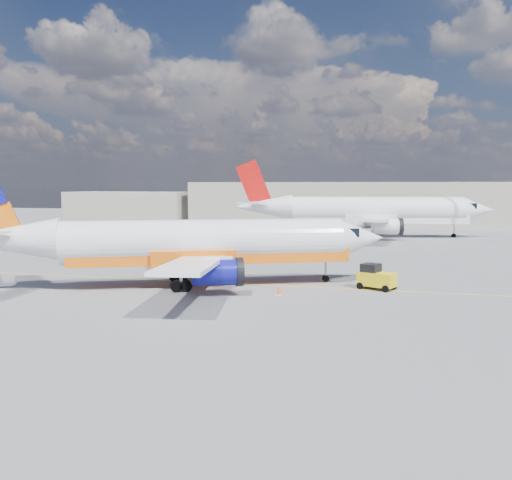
% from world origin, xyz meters
% --- Properties ---
extents(ground, '(240.00, 240.00, 0.00)m').
position_xyz_m(ground, '(0.00, 0.00, 0.00)').
color(ground, slate).
rests_on(ground, ground).
extents(taxi_line, '(70.00, 0.15, 0.01)m').
position_xyz_m(taxi_line, '(0.00, 3.00, 0.01)').
color(taxi_line, yellow).
rests_on(taxi_line, ground).
extents(terminal_main, '(70.00, 14.00, 8.00)m').
position_xyz_m(terminal_main, '(5.00, 75.00, 4.00)').
color(terminal_main, '#B4AC9B').
rests_on(terminal_main, ground).
extents(terminal_annex, '(26.00, 10.00, 6.00)m').
position_xyz_m(terminal_annex, '(-45.00, 72.00, 3.00)').
color(terminal_annex, '#B4AC9B').
rests_on(terminal_annex, ground).
extents(main_jet, '(30.78, 23.13, 9.53)m').
position_xyz_m(main_jet, '(-3.31, 1.17, 3.18)').
color(main_jet, white).
rests_on(main_jet, ground).
extents(second_jet, '(36.93, 28.36, 11.14)m').
position_xyz_m(second_jet, '(6.88, 44.53, 3.71)').
color(second_jet, white).
rests_on(second_jet, ground).
extents(gse_tug, '(2.92, 2.42, 1.84)m').
position_xyz_m(gse_tug, '(10.08, 3.37, 0.87)').
color(gse_tug, black).
rests_on(gse_tug, ground).
extents(traffic_cone, '(0.43, 0.43, 0.61)m').
position_xyz_m(traffic_cone, '(3.76, -0.50, 0.30)').
color(traffic_cone, white).
rests_on(traffic_cone, ground).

